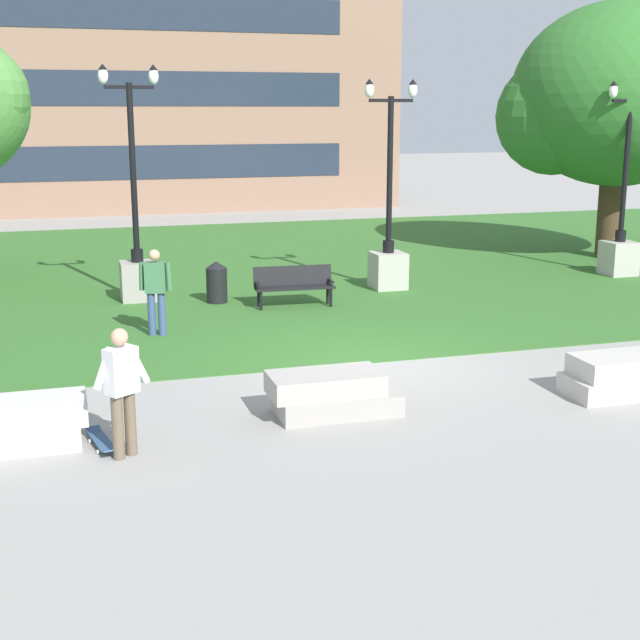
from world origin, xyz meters
name	(u,v)px	position (x,y,z in m)	size (l,w,h in m)	color
ground_plane	(369,363)	(0.00, 0.00, 0.00)	(140.00, 140.00, 0.00)	gray
grass_lawn	(249,268)	(0.00, 10.00, 0.01)	(40.00, 20.00, 0.02)	#336628
concrete_block_center	(16,425)	(-5.84, -2.41, 0.31)	(1.91, 0.90, 0.64)	#BCB7B2
concrete_block_left	(332,394)	(-1.43, -2.36, 0.31)	(1.91, 0.90, 0.64)	#9E9991
concrete_block_right	(623,376)	(3.24, -2.78, 0.31)	(1.80, 0.90, 0.64)	#B2ADA3
person_skateboarder	(122,385)	(-4.48, -3.17, 0.97)	(0.77, 0.42, 1.71)	brown
skateboard	(102,441)	(-4.76, -2.74, 0.09)	(0.39, 1.04, 0.14)	#2D4C75
park_bench_near_right	(294,283)	(-0.07, 4.87, 0.54)	(1.83, 0.65, 0.90)	black
lamp_post_left	(388,248)	(2.70, 6.17, 1.04)	(1.32, 0.80, 5.06)	#ADA89E
lamp_post_right	(137,255)	(-3.39, 6.54, 1.09)	(1.32, 0.80, 5.33)	gray
lamp_post_center	(620,237)	(9.33, 6.15, 1.05)	(1.32, 0.80, 5.07)	#ADA89E
tree_near_right	(616,97)	(10.68, 8.77, 4.71)	(6.51, 6.20, 7.40)	#42301E
trash_bin	(217,282)	(-1.68, 5.75, 0.50)	(0.49, 0.49, 0.96)	black
person_bystander_near_lawn	(156,287)	(-3.36, 3.05, 0.98)	(0.65, 0.33, 1.71)	#384C7A
building_facade_distant	(135,46)	(-1.51, 24.50, 6.88)	(23.07, 1.03, 13.79)	#8E6B56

